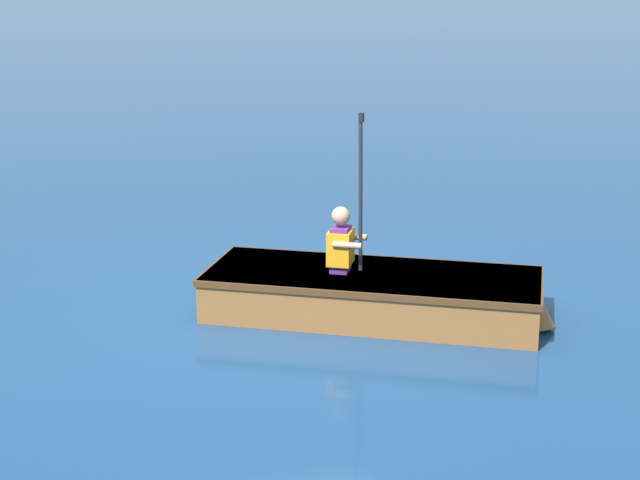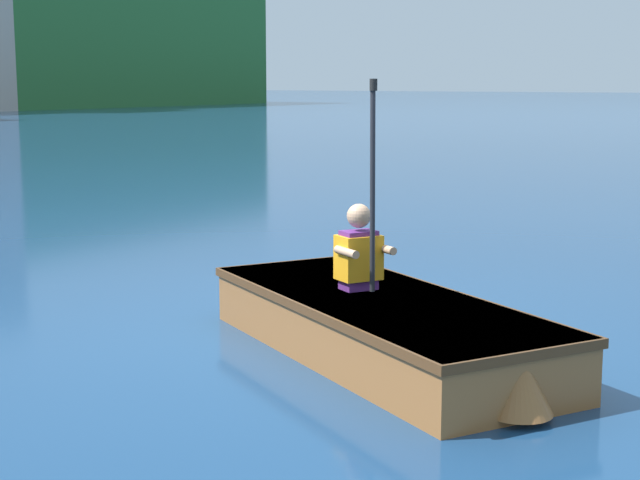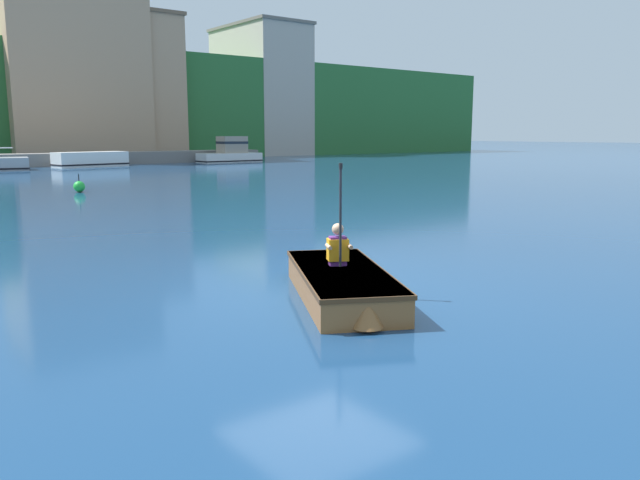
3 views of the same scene
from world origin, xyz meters
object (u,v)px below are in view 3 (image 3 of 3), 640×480
at_px(moored_boat_dock_east_inner, 91,160).
at_px(rowboat_foreground, 343,283).
at_px(moored_boat_dock_center_near, 231,153).
at_px(channel_buoy, 79,187).
at_px(person_paddler, 338,246).

relative_size(moored_boat_dock_east_inner, rowboat_foreground, 1.58).
distance_m(moored_boat_dock_center_near, rowboat_foreground, 42.51).
bearing_deg(rowboat_foreground, channel_buoy, 83.78).
bearing_deg(moored_boat_dock_center_near, person_paddler, -117.45).
height_order(moored_boat_dock_east_inner, channel_buoy, moored_boat_dock_east_inner).
height_order(moored_boat_dock_center_near, rowboat_foreground, moored_boat_dock_center_near).
height_order(moored_boat_dock_center_near, moored_boat_dock_east_inner, moored_boat_dock_center_near).
bearing_deg(moored_boat_dock_east_inner, moored_boat_dock_center_near, -0.33).
relative_size(rowboat_foreground, person_paddler, 2.21).
bearing_deg(person_paddler, moored_boat_dock_center_near, 62.55).
bearing_deg(moored_boat_dock_center_near, rowboat_foreground, -117.45).
distance_m(moored_boat_dock_east_inner, person_paddler, 38.42).
relative_size(rowboat_foreground, channel_buoy, 4.52).
bearing_deg(channel_buoy, moored_boat_dock_center_near, 47.33).
bearing_deg(channel_buoy, rowboat_foreground, -96.22).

